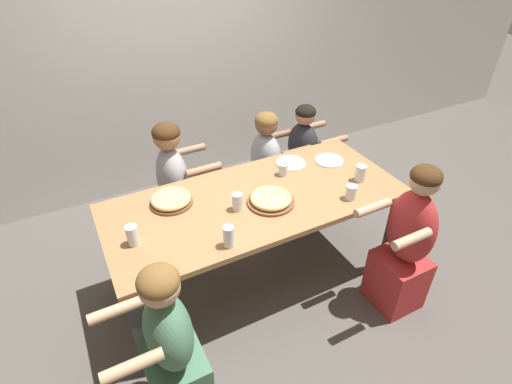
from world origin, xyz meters
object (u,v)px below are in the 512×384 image
at_px(empty_plate_b, 329,160).
at_px(diner_far_midleft, 175,193).
at_px(pizza_board_main, 271,199).
at_px(drinking_glass_a, 237,202).
at_px(cocktail_glass_blue, 283,170).
at_px(drinking_glass_e, 360,174).
at_px(diner_far_midright, 266,173).
at_px(diner_far_right, 302,163).
at_px(diner_near_left, 171,350).
at_px(drinking_glass_c, 351,193).
at_px(diner_near_right, 405,247).
at_px(pizza_board_second, 171,200).
at_px(drinking_glass_b, 229,237).
at_px(drinking_glass_d, 133,236).
at_px(empty_plate_a, 291,163).

relative_size(empty_plate_b, diner_far_midleft, 0.19).
xyz_separation_m(pizza_board_main, drinking_glass_a, (-0.23, 0.04, 0.03)).
height_order(cocktail_glass_blue, drinking_glass_e, drinking_glass_e).
xyz_separation_m(diner_far_midright, diner_far_right, (0.39, 0.00, -0.01)).
xyz_separation_m(diner_far_right, diner_near_left, (-1.70, -1.34, 0.04)).
height_order(drinking_glass_c, diner_near_right, diner_near_right).
bearing_deg(diner_far_midleft, diner_near_left, -19.03).
relative_size(pizza_board_second, drinking_glass_c, 2.77).
bearing_deg(drinking_glass_e, diner_far_midleft, 144.82).
distance_m(empty_plate_b, drinking_glass_e, 0.33).
bearing_deg(drinking_glass_b, cocktail_glass_blue, 37.47).
height_order(drinking_glass_c, diner_near_left, diner_near_left).
bearing_deg(diner_near_right, drinking_glass_d, 70.39).
bearing_deg(diner_far_right, empty_plate_b, -10.59).
xyz_separation_m(empty_plate_a, diner_far_midright, (-0.00, 0.39, -0.31)).
bearing_deg(drinking_glass_d, drinking_glass_e, -2.78).
distance_m(pizza_board_main, diner_near_right, 0.98).
bearing_deg(empty_plate_a, drinking_glass_a, -151.62).
bearing_deg(pizza_board_main, diner_far_right, 44.64).
distance_m(drinking_glass_a, drinking_glass_e, 0.96).
xyz_separation_m(empty_plate_b, drinking_glass_d, (-1.61, -0.25, 0.05)).
xyz_separation_m(drinking_glass_c, diner_far_midleft, (-0.97, 0.98, -0.30)).
bearing_deg(pizza_board_second, diner_far_midright, 24.88).
height_order(empty_plate_b, diner_near_right, diner_near_right).
relative_size(empty_plate_a, drinking_glass_e, 1.85).
height_order(diner_near_left, diner_near_right, diner_near_right).
height_order(diner_far_midright, diner_near_right, diner_near_right).
distance_m(empty_plate_b, drinking_glass_a, 0.95).
xyz_separation_m(empty_plate_b, drinking_glass_e, (0.03, -0.33, 0.05)).
xyz_separation_m(empty_plate_a, drinking_glass_c, (0.12, -0.59, 0.04)).
height_order(diner_far_midleft, diner_near_left, diner_far_midleft).
bearing_deg(drinking_glass_c, diner_far_midright, 97.14).
height_order(drinking_glass_b, drinking_glass_e, drinking_glass_b).
bearing_deg(empty_plate_a, diner_near_right, -69.64).
height_order(cocktail_glass_blue, drinking_glass_d, drinking_glass_d).
height_order(drinking_glass_a, drinking_glass_b, drinking_glass_b).
relative_size(pizza_board_main, drinking_glass_e, 2.60).
relative_size(diner_far_midright, diner_near_right, 0.91).
distance_m(drinking_glass_b, drinking_glass_c, 0.94).
height_order(drinking_glass_a, drinking_glass_c, drinking_glass_a).
distance_m(drinking_glass_d, diner_near_right, 1.80).
xyz_separation_m(empty_plate_a, empty_plate_b, (0.29, -0.11, 0.00)).
distance_m(drinking_glass_c, diner_far_midleft, 1.41).
distance_m(cocktail_glass_blue, diner_near_right, 1.02).
bearing_deg(diner_far_midleft, drinking_glass_c, 44.74).
height_order(empty_plate_b, drinking_glass_b, drinking_glass_b).
distance_m(pizza_board_second, diner_far_midleft, 0.56).
bearing_deg(pizza_board_main, diner_far_midright, 63.12).
xyz_separation_m(pizza_board_second, diner_far_midright, (0.99, 0.46, -0.33)).
height_order(pizza_board_second, empty_plate_b, pizza_board_second).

